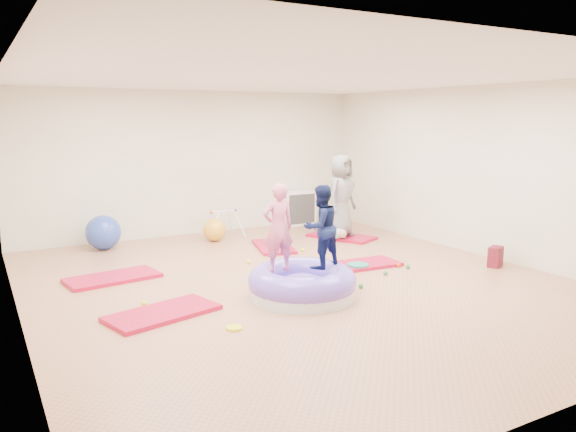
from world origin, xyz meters
TOP-DOWN VIEW (x-y plane):
  - room at (0.00, 0.00)m, footprint 7.01×8.01m
  - gym_mat_front_left at (-2.04, -0.35)m, footprint 1.39×0.93m
  - gym_mat_mid_left at (-2.22, 1.44)m, footprint 1.34×0.80m
  - gym_mat_center_back at (0.71, 2.08)m, footprint 0.88×1.28m
  - gym_mat_right at (1.32, 0.30)m, footprint 1.21×0.66m
  - gym_mat_rear_right at (2.24, 2.18)m, footprint 1.08×1.40m
  - inflatable_cushion at (-0.29, -0.58)m, footprint 1.39×1.39m
  - child_pink at (-0.57, -0.45)m, footprint 0.43×0.30m
  - child_navy at (-0.01, -0.57)m, footprint 0.58×0.48m
  - adult_caregiver at (2.21, 2.17)m, footprint 0.89×0.75m
  - infant at (2.02, 1.95)m, footprint 0.33×0.33m
  - ball_pit_balls at (0.61, 0.33)m, footprint 4.04×2.71m
  - exercise_ball_blue at (-1.93, 3.44)m, footprint 0.61×0.61m
  - exercise_ball_orange at (0.02, 3.13)m, footprint 0.43×0.43m
  - infant_play_gym at (0.32, 3.40)m, footprint 0.67×0.64m
  - cube_shelf at (2.23, 3.79)m, footprint 0.73×0.36m
  - balance_disc at (1.17, 0.20)m, footprint 0.33×0.33m
  - backpack at (3.09, -0.74)m, footprint 0.31×0.26m
  - yellow_toy at (-1.50, -1.17)m, footprint 0.18×0.18m

SIDE VIEW (x-z plane):
  - yellow_toy at x=-1.50m, z-range 0.00..0.03m
  - gym_mat_center_back at x=0.71m, z-range 0.00..0.05m
  - gym_mat_right at x=1.32m, z-range 0.00..0.05m
  - gym_mat_rear_right at x=2.24m, z-range 0.00..0.05m
  - gym_mat_mid_left at x=-2.22m, z-range 0.00..0.05m
  - gym_mat_front_left at x=-2.04m, z-range 0.00..0.05m
  - ball_pit_balls at x=0.61m, z-range 0.00..0.07m
  - balance_disc at x=1.17m, z-range 0.00..0.07m
  - infant at x=2.02m, z-range 0.05..0.25m
  - backpack at x=3.09m, z-range 0.00..0.31m
  - inflatable_cushion at x=-0.29m, z-range -0.05..0.39m
  - exercise_ball_orange at x=0.02m, z-range 0.00..0.43m
  - exercise_ball_blue at x=-1.93m, z-range 0.00..0.61m
  - infant_play_gym at x=0.32m, z-range 0.09..0.60m
  - cube_shelf at x=2.23m, z-range 0.00..0.73m
  - adult_caregiver at x=2.21m, z-range 0.05..1.60m
  - child_navy at x=-0.01m, z-range 0.40..1.48m
  - child_pink at x=-0.57m, z-range 0.40..1.52m
  - room at x=0.00m, z-range 0.00..2.80m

